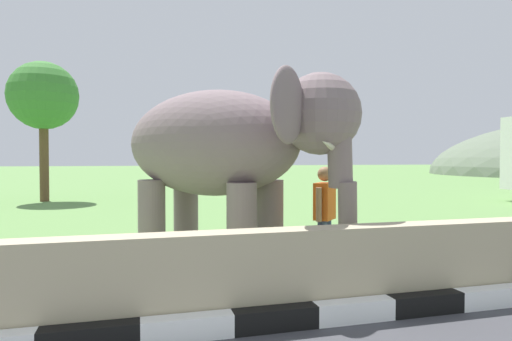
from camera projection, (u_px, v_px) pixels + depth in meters
The scene contains 4 objects.
barrier_parapet at pixel (275, 275), 4.84m from camera, with size 28.00×0.36×1.00m, color tan.
elephant at pixel (230, 147), 6.92m from camera, with size 3.85×3.81×2.99m.
person_handler at pixel (325, 213), 6.92m from camera, with size 0.51×0.52×1.66m.
tree_distant at pixel (43, 97), 18.10m from camera, with size 2.79×2.79×5.77m.
Camera 1 is at (0.53, -0.16, 1.78)m, focal length 30.81 mm.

